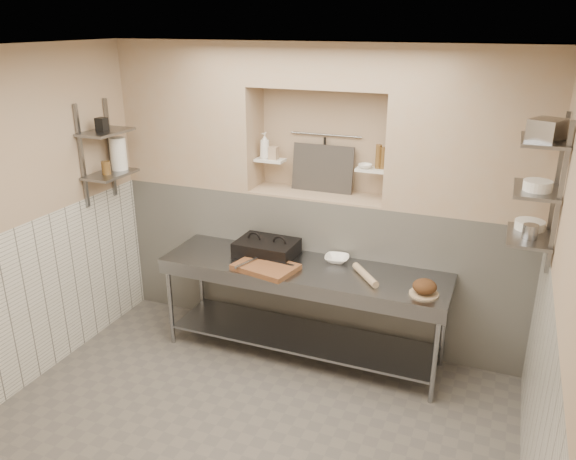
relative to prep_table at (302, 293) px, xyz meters
The scene contains 48 objects.
floor 1.37m from the prep_table, 92.45° to the right, with size 4.00×3.90×0.10m, color #5C5752.
ceiling 2.51m from the prep_table, 92.45° to the right, with size 4.00×3.90×0.10m, color silver.
wall_left 2.53m from the prep_table, 150.61° to the right, with size 0.10×3.90×2.80m, color tan.
wall_right 2.44m from the prep_table, 30.62° to the right, with size 0.10×3.90×2.80m, color tan.
wall_back 1.12m from the prep_table, 93.54° to the left, with size 4.00×0.10×2.80m, color tan.
backwall_lower 0.57m from the prep_table, 95.10° to the left, with size 4.00×0.40×1.40m, color silver.
alcove_sill 0.96m from the prep_table, 95.10° to the left, with size 1.30×0.40×0.02m, color tan.
backwall_pillar_left 2.08m from the prep_table, 157.61° to the left, with size 1.35×0.40×1.40m, color tan.
backwall_pillar_right 2.02m from the prep_table, 23.98° to the left, with size 1.35×0.40×1.40m, color tan.
backwall_header 2.04m from the prep_table, 95.10° to the left, with size 1.30×0.40×0.40m, color tan.
wainscot_left 2.36m from the prep_table, 149.89° to the right, with size 0.02×3.90×1.40m, color silver.
wainscot_right 2.27m from the prep_table, 31.39° to the right, with size 0.02×3.90×1.40m, color silver.
alcove_shelf_left 1.32m from the prep_table, 134.17° to the left, with size 0.28×0.16×0.03m, color white.
alcove_shelf_right 1.28m from the prep_table, 51.59° to the left, with size 0.28×0.16×0.03m, color white.
utensil_rail 1.50m from the prep_table, 93.93° to the left, with size 0.02×0.02×0.70m, color gray.
hanging_steel 1.35m from the prep_table, 94.04° to the left, with size 0.02×0.02×0.30m, color black.
splash_panel 1.20m from the prep_table, 94.34° to the left, with size 0.60×0.02×0.45m, color #383330.
shelf_rail_left_a 2.33m from the prep_table, behind, with size 0.03×0.03×0.95m, color slate.
shelf_rail_left_b 2.36m from the prep_table, behind, with size 0.03×0.03×0.95m, color slate.
wall_shelf_left_lower 2.12m from the prep_table, behind, with size 0.30×0.50×0.03m, color slate.
wall_shelf_left_upper 2.33m from the prep_table, behind, with size 0.30×0.50×0.03m, color slate.
shelf_rail_right_a 2.27m from the prep_table, ahead, with size 0.03×0.03×1.05m, color slate.
shelf_rail_right_b 2.30m from the prep_table, ahead, with size 0.03×0.03×1.05m, color slate.
wall_shelf_right_lower 1.99m from the prep_table, ahead, with size 0.30×0.50×0.03m, color slate.
wall_shelf_right_mid 2.16m from the prep_table, ahead, with size 0.30×0.50×0.03m, color slate.
wall_shelf_right_upper 2.38m from the prep_table, ahead, with size 0.30×0.50×0.03m, color slate.
prep_table is the anchor object (origin of this frame).
panini_press 0.53m from the prep_table, 163.33° to the left, with size 0.55×0.41×0.15m.
cutting_board 0.43m from the prep_table, 149.67° to the right, with size 0.53×0.37×0.05m, color brown.
knife_blade 0.37m from the prep_table, 156.06° to the right, with size 0.28×0.03×0.01m, color gray.
tongs 0.59m from the prep_table, 154.60° to the right, with size 0.03×0.03×0.27m, color gray.
mixing_bowl 0.44m from the prep_table, 42.95° to the left, with size 0.22×0.22×0.05m, color white.
rolling_pin 0.65m from the prep_table, ahead, with size 0.06×0.06×0.41m, color tan.
bread_board 1.13m from the prep_table, ahead, with size 0.24×0.24×0.01m, color tan.
bread_loaf 1.15m from the prep_table, ahead, with size 0.19×0.19×0.12m, color #4C2D19.
bottle_soap 1.45m from the prep_table, 137.30° to the left, with size 0.10×0.10×0.25m, color white.
jar_alcove 1.36m from the prep_table, 132.22° to the left, with size 0.08×0.08×0.12m, color tan.
bowl_alcove 1.28m from the prep_table, 54.31° to the left, with size 0.12×0.12×0.04m, color white.
condiment_a 1.42m from the prep_table, 47.41° to the left, with size 0.05×0.05×0.20m, color brown.
condiment_b 1.41m from the prep_table, 49.60° to the left, with size 0.05×0.05×0.22m, color brown.
condiment_c 1.40m from the prep_table, 47.36° to the left, with size 0.07×0.07×0.12m, color white.
jug_left 2.20m from the prep_table, behind, with size 0.15×0.15×0.31m, color white.
jar_left 2.16m from the prep_table, behind, with size 0.08×0.08×0.12m, color brown.
box_left_upper 2.38m from the prep_table, behind, with size 0.09×0.09×0.12m, color black.
bowl_right 2.00m from the prep_table, ahead, with size 0.21×0.21×0.06m, color white.
canister_right 2.02m from the prep_table, ahead, with size 0.11×0.11×0.11m, color gray.
bowl_right_mid 2.19m from the prep_table, ahead, with size 0.19×0.19×0.07m, color white.
basket_right 2.44m from the prep_table, ahead, with size 0.19×0.23×0.14m, color gray.
Camera 1 is at (1.62, -3.10, 2.97)m, focal length 35.00 mm.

